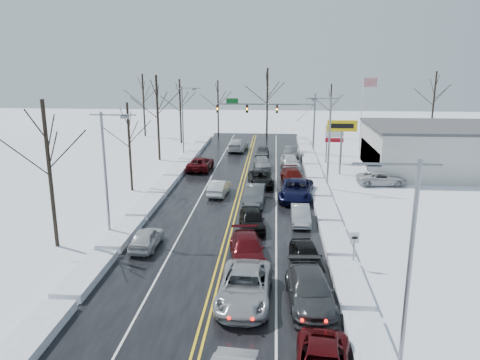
# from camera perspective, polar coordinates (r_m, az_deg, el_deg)

# --- Properties ---
(ground) EXTENTS (160.00, 160.00, 0.00)m
(ground) POSITION_cam_1_polar(r_m,az_deg,el_deg) (37.22, -0.99, -4.99)
(ground) COLOR white
(ground) RESTS_ON ground
(road_surface) EXTENTS (14.00, 84.00, 0.01)m
(road_surface) POSITION_cam_1_polar(r_m,az_deg,el_deg) (39.10, -0.72, -3.99)
(road_surface) COLOR black
(road_surface) RESTS_ON ground
(snow_bank_left) EXTENTS (1.78, 72.00, 0.52)m
(snow_bank_left) POSITION_cam_1_polar(r_m,az_deg,el_deg) (40.44, -11.53, -3.66)
(snow_bank_left) COLOR white
(snow_bank_left) RESTS_ON ground
(snow_bank_right) EXTENTS (1.78, 72.00, 0.52)m
(snow_bank_right) POSITION_cam_1_polar(r_m,az_deg,el_deg) (39.20, 10.45, -4.20)
(snow_bank_right) COLOR white
(snow_bank_right) RESTS_ON ground
(traffic_signal_mast) EXTENTS (13.28, 0.39, 8.00)m
(traffic_signal_mast) POSITION_cam_1_polar(r_m,az_deg,el_deg) (63.27, 4.48, 8.27)
(traffic_signal_mast) COLOR slate
(traffic_signal_mast) RESTS_ON ground
(tires_plus_sign) EXTENTS (3.20, 0.34, 6.00)m
(tires_plus_sign) POSITION_cam_1_polar(r_m,az_deg,el_deg) (51.94, 12.32, 6.02)
(tires_plus_sign) COLOR slate
(tires_plus_sign) RESTS_ON ground
(used_vehicles_sign) EXTENTS (2.20, 0.22, 4.65)m
(used_vehicles_sign) POSITION_cam_1_polar(r_m,az_deg,el_deg) (58.08, 11.44, 5.29)
(used_vehicles_sign) COLOR slate
(used_vehicles_sign) RESTS_ON ground
(speed_limit_sign) EXTENTS (0.55, 0.09, 2.35)m
(speed_limit_sign) POSITION_cam_1_polar(r_m,az_deg,el_deg) (29.44, 13.76, -7.51)
(speed_limit_sign) COLOR slate
(speed_limit_sign) RESTS_ON ground
(flagpole) EXTENTS (1.87, 1.20, 10.00)m
(flagpole) POSITION_cam_1_polar(r_m,az_deg,el_deg) (66.30, 14.78, 8.52)
(flagpole) COLOR silver
(flagpole) RESTS_ON ground
(dealership_building) EXTENTS (20.40, 12.40, 5.30)m
(dealership_building) POSITION_cam_1_polar(r_m,az_deg,el_deg) (57.66, 25.32, 3.43)
(dealership_building) COLOR beige
(dealership_building) RESTS_ON ground
(streetlight_se) EXTENTS (3.20, 0.25, 9.00)m
(streetlight_se) POSITION_cam_1_polar(r_m,az_deg,el_deg) (19.06, 19.51, -8.54)
(streetlight_se) COLOR slate
(streetlight_se) RESTS_ON ground
(streetlight_ne) EXTENTS (3.20, 0.25, 9.00)m
(streetlight_ne) POSITION_cam_1_polar(r_m,az_deg,el_deg) (45.74, 10.61, 5.37)
(streetlight_ne) COLOR slate
(streetlight_ne) RESTS_ON ground
(streetlight_sw) EXTENTS (3.20, 0.25, 9.00)m
(streetlight_sw) POSITION_cam_1_polar(r_m,az_deg,el_deg) (33.76, -15.84, 1.77)
(streetlight_sw) COLOR slate
(streetlight_sw) RESTS_ON ground
(streetlight_nw) EXTENTS (3.20, 0.25, 9.00)m
(streetlight_nw) POSITION_cam_1_polar(r_m,az_deg,el_deg) (60.44, -6.83, 7.75)
(streetlight_nw) COLOR slate
(streetlight_nw) RESTS_ON ground
(tree_left_b) EXTENTS (4.00, 4.00, 10.00)m
(tree_left_b) POSITION_cam_1_polar(r_m,az_deg,el_deg) (32.90, -22.48, 3.86)
(tree_left_b) COLOR #2D231C
(tree_left_b) RESTS_ON ground
(tree_left_c) EXTENTS (3.40, 3.40, 8.50)m
(tree_left_c) POSITION_cam_1_polar(r_m,az_deg,el_deg) (45.52, -13.43, 5.97)
(tree_left_c) COLOR #2D231C
(tree_left_c) RESTS_ON ground
(tree_left_d) EXTENTS (4.20, 4.20, 10.50)m
(tree_left_d) POSITION_cam_1_polar(r_m,az_deg,el_deg) (58.92, -10.07, 9.43)
(tree_left_d) COLOR #2D231C
(tree_left_d) RESTS_ON ground
(tree_left_e) EXTENTS (3.80, 3.80, 9.50)m
(tree_left_e) POSITION_cam_1_polar(r_m,az_deg,el_deg) (70.55, -7.33, 9.81)
(tree_left_e) COLOR #2D231C
(tree_left_e) RESTS_ON ground
(tree_far_a) EXTENTS (4.00, 4.00, 10.00)m
(tree_far_a) POSITION_cam_1_polar(r_m,az_deg,el_deg) (78.04, -11.73, 10.35)
(tree_far_a) COLOR #2D231C
(tree_far_a) RESTS_ON ground
(tree_far_b) EXTENTS (3.60, 3.60, 9.00)m
(tree_far_b) POSITION_cam_1_polar(r_m,az_deg,el_deg) (76.70, -2.70, 10.04)
(tree_far_b) COLOR #2D231C
(tree_far_b) RESTS_ON ground
(tree_far_c) EXTENTS (4.40, 4.40, 11.00)m
(tree_far_c) POSITION_cam_1_polar(r_m,az_deg,el_deg) (74.05, 3.36, 10.94)
(tree_far_c) COLOR #2D231C
(tree_far_c) RESTS_ON ground
(tree_far_d) EXTENTS (3.40, 3.40, 8.50)m
(tree_far_d) POSITION_cam_1_polar(r_m,az_deg,el_deg) (76.18, 11.01, 9.49)
(tree_far_d) COLOR #2D231C
(tree_far_d) RESTS_ON ground
(tree_far_e) EXTENTS (4.20, 4.20, 10.50)m
(tree_far_e) POSITION_cam_1_polar(r_m,az_deg,el_deg) (79.99, 22.65, 9.89)
(tree_far_e) COLOR #2D231C
(tree_far_e) RESTS_ON ground
(queued_car_2) EXTENTS (2.95, 6.05, 1.66)m
(queued_car_2) POSITION_cam_1_polar(r_m,az_deg,el_deg) (25.70, 0.59, -14.53)
(queued_car_2) COLOR #9D9FA4
(queued_car_2) RESTS_ON ground
(queued_car_3) EXTENTS (2.80, 5.44, 1.51)m
(queued_car_3) POSITION_cam_1_polar(r_m,az_deg,el_deg) (30.37, 0.87, -9.70)
(queued_car_3) COLOR #4C0A0F
(queued_car_3) RESTS_ON ground
(queued_car_4) EXTENTS (2.39, 4.66, 1.52)m
(queued_car_4) POSITION_cam_1_polar(r_m,az_deg,el_deg) (35.50, 1.46, -5.99)
(queued_car_4) COLOR black
(queued_car_4) RESTS_ON ground
(queued_car_5) EXTENTS (1.91, 4.97, 1.61)m
(queued_car_5) POSITION_cam_1_polar(r_m,az_deg,el_deg) (41.47, 1.80, -2.90)
(queued_car_5) COLOR #474A4C
(queued_car_5) RESTS_ON ground
(queued_car_6) EXTENTS (2.88, 5.42, 1.45)m
(queued_car_6) POSITION_cam_1_polar(r_m,az_deg,el_deg) (47.28, 2.52, -0.68)
(queued_car_6) COLOR black
(queued_car_6) RESTS_ON ground
(queued_car_7) EXTENTS (2.38, 4.83, 1.35)m
(queued_car_7) POSITION_cam_1_polar(r_m,az_deg,el_deg) (54.42, 2.73, 1.38)
(queued_car_7) COLOR gray
(queued_car_7) RESTS_ON ground
(queued_car_8) EXTENTS (1.87, 4.18, 1.39)m
(queued_car_8) POSITION_cam_1_polar(r_m,az_deg,el_deg) (61.19, 2.70, 2.88)
(queued_car_8) COLOR #3C3E41
(queued_car_8) RESTS_ON ground
(queued_car_11) EXTENTS (2.68, 5.78, 1.64)m
(queued_car_11) POSITION_cam_1_polar(r_m,az_deg,el_deg) (25.65, 8.45, -14.76)
(queued_car_11) COLOR #393B3D
(queued_car_11) RESTS_ON ground
(queued_car_12) EXTENTS (2.24, 4.58, 1.50)m
(queued_car_12) POSITION_cam_1_polar(r_m,az_deg,el_deg) (29.64, 8.02, -10.49)
(queued_car_12) COLOR black
(queued_car_12) RESTS_ON ground
(queued_car_13) EXTENTS (1.45, 4.10, 1.35)m
(queued_car_13) POSITION_cam_1_polar(r_m,az_deg,el_deg) (37.06, 7.36, -5.20)
(queued_car_13) COLOR #A1A3A8
(queued_car_13) RESTS_ON ground
(queued_car_14) EXTENTS (3.59, 6.50, 1.72)m
(queued_car_14) POSITION_cam_1_polar(r_m,az_deg,el_deg) (43.09, 6.86, -2.32)
(queued_car_14) COLOR black
(queued_car_14) RESTS_ON ground
(queued_car_15) EXTENTS (2.64, 5.25, 1.46)m
(queued_car_15) POSITION_cam_1_polar(r_m,az_deg,el_deg) (48.28, 6.39, -0.43)
(queued_car_15) COLOR #4B0C0A
(queued_car_15) RESTS_ON ground
(queued_car_16) EXTENTS (2.47, 5.07, 1.66)m
(queued_car_16) POSITION_cam_1_polar(r_m,az_deg,el_deg) (54.62, 6.10, 1.36)
(queued_car_16) COLOR silver
(queued_car_16) RESTS_ON ground
(queued_car_17) EXTENTS (2.34, 5.12, 1.63)m
(queued_car_17) POSITION_cam_1_polar(r_m,az_deg,el_deg) (59.59, 6.20, 2.49)
(queued_car_17) COLOR #45484A
(queued_car_17) RESTS_ON ground
(oncoming_car_0) EXTENTS (1.88, 4.39, 1.41)m
(oncoming_car_0) POSITION_cam_1_polar(r_m,az_deg,el_deg) (44.20, -2.55, -1.78)
(oncoming_car_0) COLOR silver
(oncoming_car_0) RESTS_ON ground
(oncoming_car_1) EXTENTS (2.69, 5.51, 1.51)m
(oncoming_car_1) POSITION_cam_1_polar(r_m,az_deg,el_deg) (54.05, -4.82, 1.25)
(oncoming_car_1) COLOR #4C0A0D
(oncoming_car_1) RESTS_ON ground
(oncoming_car_2) EXTENTS (2.87, 5.87, 1.64)m
(oncoming_car_2) POSITION_cam_1_polar(r_m,az_deg,el_deg) (65.09, -0.26, 3.62)
(oncoming_car_2) COLOR silver
(oncoming_car_2) RESTS_ON ground
(oncoming_car_3) EXTENTS (1.71, 4.09, 1.38)m
(oncoming_car_3) POSITION_cam_1_polar(r_m,az_deg,el_deg) (32.84, -11.30, -8.06)
(oncoming_car_3) COLOR silver
(oncoming_car_3) RESTS_ON ground
(parked_car_0) EXTENTS (5.07, 2.60, 1.37)m
(parked_car_0) POSITION_cam_1_polar(r_m,az_deg,el_deg) (49.58, 16.81, -0.58)
(parked_car_0) COLOR silver
(parked_car_0) RESTS_ON ground
(parked_car_1) EXTENTS (2.71, 5.94, 1.68)m
(parked_car_1) POSITION_cam_1_polar(r_m,az_deg,el_deg) (55.44, 18.45, 0.88)
(parked_car_1) COLOR #404245
(parked_car_1) RESTS_ON ground
(parked_car_2) EXTENTS (2.28, 4.64, 1.52)m
(parked_car_2) POSITION_cam_1_polar(r_m,az_deg,el_deg) (59.85, 15.62, 2.08)
(parked_car_2) COLOR black
(parked_car_2) RESTS_ON ground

